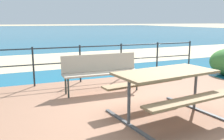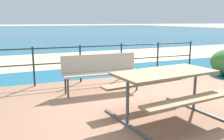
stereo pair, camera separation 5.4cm
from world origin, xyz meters
TOP-DOWN VIEW (x-y plane):
  - ground_plane at (0.00, 0.00)m, footprint 240.00×240.00m
  - patio_paving at (0.00, 0.00)m, footprint 6.40×5.20m
  - sea_water at (0.00, 40.00)m, footprint 90.00×90.00m
  - beach_strip at (0.00, 6.80)m, footprint 54.14×6.83m
  - picnic_table at (0.13, -0.48)m, footprint 1.87×1.64m
  - park_bench at (-0.37, 1.36)m, footprint 1.78×0.42m
  - railing_fence at (0.00, 2.39)m, footprint 5.94×0.04m

SIDE VIEW (x-z plane):
  - ground_plane at x=0.00m, z-range 0.00..0.00m
  - sea_water at x=0.00m, z-range 0.00..0.01m
  - beach_strip at x=0.00m, z-range 0.00..0.01m
  - patio_paving at x=0.00m, z-range 0.00..0.06m
  - park_bench at x=-0.37m, z-range 0.16..1.01m
  - picnic_table at x=0.13m, z-range 0.28..1.06m
  - railing_fence at x=0.00m, z-range 0.19..1.17m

